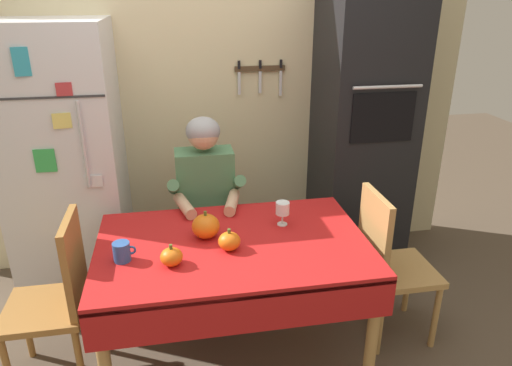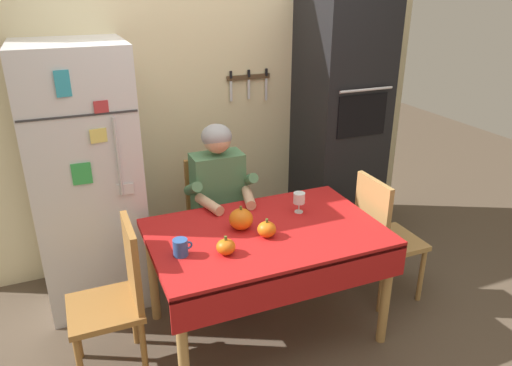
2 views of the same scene
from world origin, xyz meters
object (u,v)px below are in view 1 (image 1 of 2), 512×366
(chair_right_side, at_px, (388,260))
(refrigerator, at_px, (67,167))
(pumpkin_medium, at_px, (229,241))
(wall_oven, at_px, (363,128))
(chair_left_side, at_px, (58,294))
(seated_person, at_px, (207,198))
(wine_glass, at_px, (283,209))
(pumpkin_small, at_px, (172,257))
(chair_behind_person, at_px, (206,217))
(dining_table, at_px, (234,258))
(pumpkin_large, at_px, (206,226))
(coffee_mug, at_px, (122,252))

(chair_right_side, bearing_deg, refrigerator, 155.90)
(refrigerator, xyz_separation_m, pumpkin_medium, (0.92, -0.93, -0.11))
(wall_oven, height_order, chair_left_side, wall_oven)
(seated_person, xyz_separation_m, wine_glass, (0.39, -0.44, 0.10))
(pumpkin_small, bearing_deg, chair_right_side, 9.25)
(pumpkin_medium, bearing_deg, chair_behind_person, 94.22)
(seated_person, bearing_deg, dining_table, -81.69)
(chair_behind_person, relative_size, chair_left_side, 1.00)
(seated_person, bearing_deg, refrigerator, 162.04)
(wall_oven, relative_size, pumpkin_large, 13.93)
(coffee_mug, height_order, pumpkin_medium, pumpkin_medium)
(pumpkin_large, bearing_deg, chair_right_side, -2.48)
(dining_table, bearing_deg, wine_glass, 29.20)
(pumpkin_large, bearing_deg, wine_glass, 8.84)
(chair_behind_person, xyz_separation_m, chair_left_side, (-0.81, -0.75, 0.00))
(dining_table, height_order, coffee_mug, coffee_mug)
(chair_behind_person, distance_m, seated_person, 0.29)
(wall_oven, height_order, pumpkin_small, wall_oven)
(chair_behind_person, relative_size, pumpkin_large, 6.17)
(chair_left_side, xyz_separation_m, pumpkin_medium, (0.87, -0.10, 0.28))
(refrigerator, height_order, chair_left_side, refrigerator)
(pumpkin_small, bearing_deg, chair_behind_person, 76.45)
(wall_oven, distance_m, chair_left_side, 2.21)
(pumpkin_medium, bearing_deg, coffee_mug, -178.58)
(coffee_mug, xyz_separation_m, wine_glass, (0.84, 0.23, 0.05))
(coffee_mug, xyz_separation_m, pumpkin_large, (0.42, 0.16, 0.02))
(wine_glass, bearing_deg, pumpkin_small, -153.18)
(dining_table, distance_m, wine_glass, 0.39)
(chair_right_side, bearing_deg, pumpkin_small, -170.75)
(seated_person, distance_m, chair_right_side, 1.15)
(chair_behind_person, bearing_deg, chair_left_side, -137.47)
(dining_table, xyz_separation_m, seated_person, (-0.09, 0.60, 0.08))
(chair_behind_person, height_order, pumpkin_small, chair_behind_person)
(wall_oven, distance_m, pumpkin_medium, 1.47)
(pumpkin_large, bearing_deg, pumpkin_medium, -54.76)
(pumpkin_medium, bearing_deg, wine_glass, 33.61)
(refrigerator, relative_size, wine_glass, 13.18)
(refrigerator, distance_m, pumpkin_medium, 1.32)
(chair_left_side, bearing_deg, pumpkin_large, 3.89)
(refrigerator, distance_m, dining_table, 1.32)
(seated_person, distance_m, pumpkin_small, 0.78)
(dining_table, relative_size, pumpkin_small, 12.84)
(seated_person, height_order, chair_right_side, seated_person)
(wall_oven, bearing_deg, pumpkin_large, -145.13)
(chair_behind_person, distance_m, wine_glass, 0.80)
(pumpkin_medium, bearing_deg, refrigerator, 134.75)
(coffee_mug, bearing_deg, chair_left_side, 162.87)
(chair_behind_person, xyz_separation_m, pumpkin_small, (-0.23, -0.94, 0.27))
(chair_left_side, relative_size, coffee_mug, 8.43)
(refrigerator, xyz_separation_m, chair_right_side, (1.85, -0.83, -0.39))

